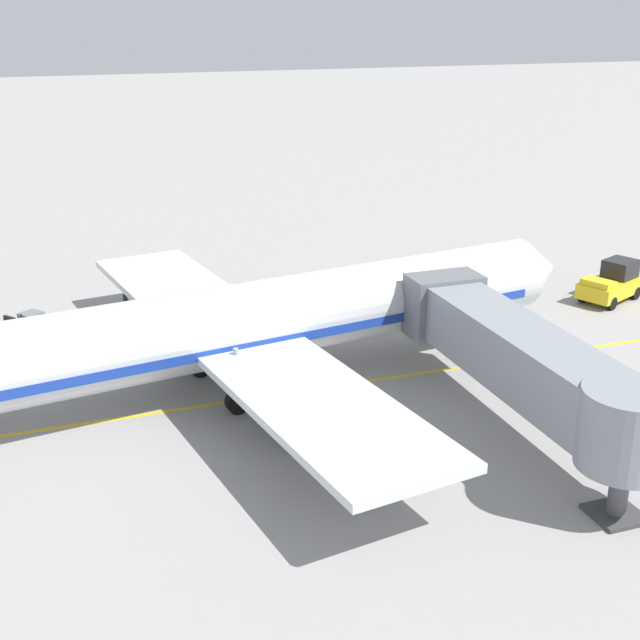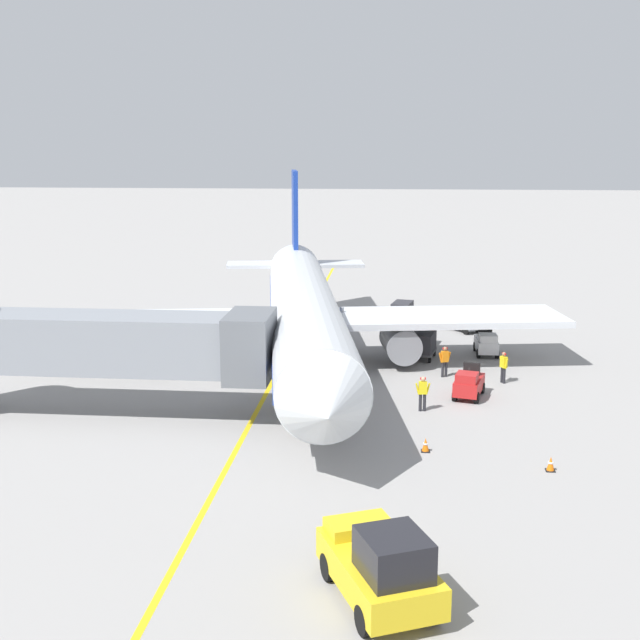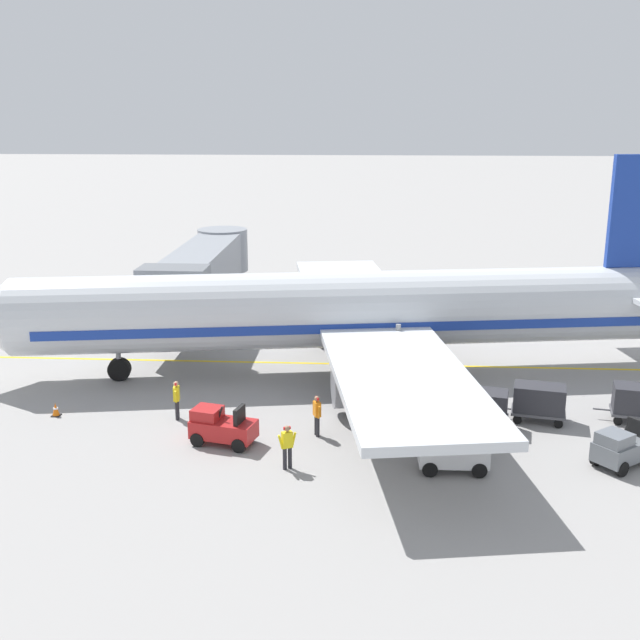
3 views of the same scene
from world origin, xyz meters
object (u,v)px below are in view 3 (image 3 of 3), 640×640
at_px(parked_airliner, 355,311).
at_px(baggage_tug_spare, 221,427).
at_px(ground_crew_marshaller, 287,445).
at_px(safety_cone_nose_right, 56,409).
at_px(ground_crew_loader, 177,398).
at_px(baggage_cart_third_in_train, 539,400).
at_px(baggage_cart_front, 411,406).
at_px(baggage_tug_trailing, 623,447).
at_px(baggage_tug_lead, 451,452).
at_px(baggage_cart_second_in_train, 481,405).
at_px(ground_crew_wing_walker, 317,413).
at_px(jet_bridge, 203,269).
at_px(baggage_cart_tail_end, 639,401).

bearing_deg(parked_airliner, baggage_tug_spare, 150.46).
height_order(ground_crew_marshaller, safety_cone_nose_right, ground_crew_marshaller).
bearing_deg(ground_crew_loader, parked_airliner, -48.60).
bearing_deg(ground_crew_marshaller, baggage_cart_third_in_train, -62.93).
height_order(baggage_cart_front, ground_crew_loader, ground_crew_loader).
relative_size(baggage_tug_trailing, baggage_cart_front, 0.91).
height_order(baggage_tug_lead, baggage_tug_trailing, same).
relative_size(baggage_tug_lead, baggage_cart_second_in_train, 0.85).
xyz_separation_m(parked_airliner, baggage_tug_lead, (-10.63, -3.70, -2.47)).
distance_m(baggage_cart_third_in_train, ground_crew_wing_walker, 9.42).
height_order(baggage_cart_front, baggage_cart_third_in_train, same).
bearing_deg(baggage_cart_front, ground_crew_wing_walker, 105.38).
height_order(jet_bridge, safety_cone_nose_right, jet_bridge).
bearing_deg(baggage_tug_spare, safety_cone_nose_right, 72.66).
bearing_deg(baggage_cart_front, baggage_tug_trailing, -111.74).
xyz_separation_m(baggage_tug_trailing, ground_crew_loader, (3.34, 17.42, 0.24)).
xyz_separation_m(baggage_cart_front, baggage_cart_tail_end, (1.18, -9.53, 0.00)).
distance_m(baggage_cart_third_in_train, baggage_cart_tail_end, 4.16).
relative_size(baggage_cart_front, ground_crew_loader, 1.76).
relative_size(ground_crew_marshaller, safety_cone_nose_right, 2.86).
height_order(baggage_tug_spare, ground_crew_wing_walker, ground_crew_wing_walker).
relative_size(ground_crew_wing_walker, ground_crew_marshaller, 1.00).
relative_size(baggage_cart_second_in_train, ground_crew_loader, 1.76).
relative_size(baggage_tug_spare, ground_crew_marshaller, 1.61).
xyz_separation_m(baggage_tug_trailing, ground_crew_marshaller, (-1.07, 12.28, 0.24)).
bearing_deg(baggage_cart_third_in_train, ground_crew_marshaller, 117.07).
distance_m(jet_bridge, baggage_cart_tail_end, 25.67).
distance_m(jet_bridge, baggage_tug_lead, 23.28).
distance_m(baggage_tug_lead, ground_crew_wing_walker, 5.75).
xyz_separation_m(parked_airliner, baggage_cart_third_in_train, (-5.75, -7.86, -2.24)).
relative_size(baggage_tug_spare, ground_crew_wing_walker, 1.61).
height_order(baggage_tug_lead, ground_crew_loader, ground_crew_loader).
height_order(ground_crew_wing_walker, ground_crew_marshaller, same).
xyz_separation_m(parked_airliner, ground_crew_wing_walker, (-7.85, 1.33, -2.23)).
bearing_deg(baggage_tug_lead, baggage_cart_tail_end, -58.93).
relative_size(baggage_cart_third_in_train, ground_crew_marshaller, 1.76).
relative_size(baggage_cart_front, ground_crew_marshaller, 1.76).
bearing_deg(parked_airliner, safety_cone_nose_right, 117.05).
distance_m(baggage_tug_lead, baggage_cart_second_in_train, 4.42).
bearing_deg(baggage_cart_tail_end, ground_crew_marshaller, 110.35).
bearing_deg(ground_crew_loader, baggage_cart_third_in_train, -87.23).
height_order(ground_crew_wing_walker, safety_cone_nose_right, ground_crew_wing_walker).
bearing_deg(baggage_cart_second_in_train, parked_airliner, 39.30).
relative_size(ground_crew_wing_walker, safety_cone_nose_right, 2.86).
bearing_deg(ground_crew_wing_walker, baggage_cart_second_in_train, -78.86).
bearing_deg(ground_crew_loader, safety_cone_nose_right, 89.74).
distance_m(baggage_tug_trailing, ground_crew_loader, 17.74).
bearing_deg(jet_bridge, baggage_cart_tail_end, -123.55).
bearing_deg(baggage_cart_second_in_train, baggage_cart_front, 95.30).
height_order(jet_bridge, baggage_cart_second_in_train, jet_bridge).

